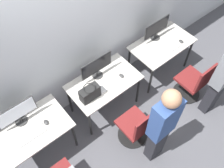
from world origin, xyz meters
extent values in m
plane|color=#4C4C51|center=(0.00, 0.00, 0.00)|extent=(20.00, 20.00, 0.00)
cube|color=#B7BCC1|center=(0.00, 0.79, 1.40)|extent=(12.00, 0.05, 2.80)
cube|color=#BCB7AD|center=(-1.30, 0.33, 0.71)|extent=(1.11, 0.66, 0.02)
cylinder|color=black|center=(-0.80, 0.05, 0.35)|extent=(0.04, 0.04, 0.70)
cylinder|color=black|center=(-0.80, 0.61, 0.35)|extent=(0.04, 0.04, 0.70)
cylinder|color=#2D2D2D|center=(-1.30, 0.52, 0.73)|extent=(0.17, 0.17, 0.01)
cylinder|color=#2D2D2D|center=(-1.30, 0.52, 0.78)|extent=(0.04, 0.04, 0.09)
cube|color=#2D2D2D|center=(-1.30, 0.53, 0.96)|extent=(0.55, 0.01, 0.29)
cube|color=silver|center=(-1.30, 0.52, 0.96)|extent=(0.53, 0.01, 0.26)
cube|color=silver|center=(-1.30, 0.26, 0.73)|extent=(0.39, 0.16, 0.02)
ellipsoid|color=#333333|center=(-1.05, 0.28, 0.74)|extent=(0.06, 0.09, 0.03)
cube|color=#BCB7AD|center=(0.00, 0.33, 0.71)|extent=(1.11, 0.66, 0.02)
cylinder|color=black|center=(-0.50, 0.05, 0.35)|extent=(0.04, 0.04, 0.70)
cylinder|color=black|center=(0.50, 0.05, 0.35)|extent=(0.04, 0.04, 0.70)
cylinder|color=black|center=(-0.50, 0.61, 0.35)|extent=(0.04, 0.04, 0.70)
cylinder|color=black|center=(0.50, 0.61, 0.35)|extent=(0.04, 0.04, 0.70)
cylinder|color=#2D2D2D|center=(0.00, 0.49, 0.73)|extent=(0.17, 0.17, 0.01)
cylinder|color=#2D2D2D|center=(0.00, 0.49, 0.78)|extent=(0.04, 0.04, 0.09)
cube|color=#2D2D2D|center=(0.00, 0.50, 0.96)|extent=(0.55, 0.01, 0.29)
cube|color=black|center=(0.00, 0.49, 0.96)|extent=(0.53, 0.01, 0.26)
cube|color=silver|center=(0.00, 0.25, 0.73)|extent=(0.39, 0.16, 0.02)
ellipsoid|color=#333333|center=(0.28, 0.24, 0.74)|extent=(0.06, 0.09, 0.03)
cylinder|color=black|center=(0.00, -0.39, 0.01)|extent=(0.48, 0.48, 0.03)
cylinder|color=black|center=(0.00, -0.39, 0.21)|extent=(0.04, 0.04, 0.36)
cube|color=maroon|center=(0.00, -0.39, 0.41)|extent=(0.44, 0.44, 0.05)
cube|color=maroon|center=(0.00, -0.59, 0.66)|extent=(0.40, 0.04, 0.44)
cube|color=#232328|center=(0.05, -0.81, 0.39)|extent=(0.25, 0.16, 0.78)
cube|color=navy|center=(0.05, -0.81, 1.12)|extent=(0.36, 0.20, 0.68)
sphere|color=#9E7051|center=(0.05, -0.81, 1.57)|extent=(0.22, 0.22, 0.22)
cube|color=#BCB7AD|center=(1.30, 0.33, 0.71)|extent=(1.11, 0.66, 0.02)
cylinder|color=black|center=(0.80, 0.05, 0.35)|extent=(0.04, 0.04, 0.70)
cylinder|color=black|center=(1.80, 0.05, 0.35)|extent=(0.04, 0.04, 0.70)
cylinder|color=black|center=(0.80, 0.61, 0.35)|extent=(0.04, 0.04, 0.70)
cylinder|color=black|center=(1.80, 0.61, 0.35)|extent=(0.04, 0.04, 0.70)
cylinder|color=#2D2D2D|center=(1.30, 0.51, 0.73)|extent=(0.17, 0.17, 0.01)
cylinder|color=#2D2D2D|center=(1.30, 0.51, 0.78)|extent=(0.04, 0.04, 0.09)
cube|color=#2D2D2D|center=(1.30, 0.52, 0.96)|extent=(0.55, 0.01, 0.29)
cube|color=black|center=(1.30, 0.51, 0.96)|extent=(0.53, 0.01, 0.26)
cube|color=silver|center=(1.30, 0.17, 0.73)|extent=(0.39, 0.16, 0.02)
ellipsoid|color=#333333|center=(1.57, 0.15, 0.74)|extent=(0.06, 0.09, 0.03)
cylinder|color=black|center=(1.32, -0.40, 0.01)|extent=(0.48, 0.48, 0.03)
cylinder|color=black|center=(1.32, -0.40, 0.21)|extent=(0.04, 0.04, 0.36)
cube|color=maroon|center=(1.32, -0.40, 0.41)|extent=(0.44, 0.44, 0.05)
cube|color=maroon|center=(1.32, -0.61, 0.66)|extent=(0.40, 0.04, 0.44)
cube|color=#232328|center=(1.36, -0.82, 0.38)|extent=(0.25, 0.16, 0.75)
cube|color=black|center=(-0.33, 0.23, 0.83)|extent=(0.30, 0.14, 0.22)
torus|color=black|center=(-0.33, 0.23, 0.96)|extent=(0.18, 0.18, 0.01)
camera|label=1|loc=(-1.35, -1.51, 3.82)|focal=40.00mm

